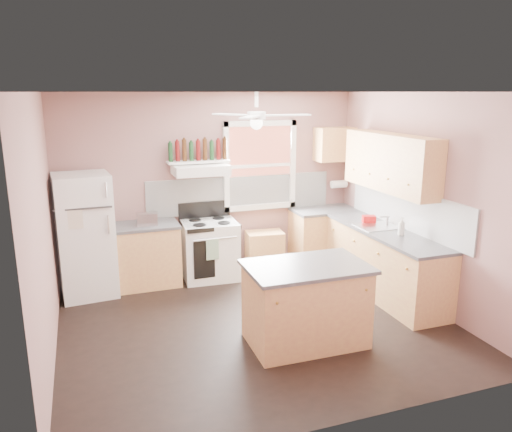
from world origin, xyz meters
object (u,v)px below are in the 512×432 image
object	(u,v)px
cart	(265,252)
island	(306,306)
stove	(210,250)
toaster	(147,219)
refrigerator	(85,236)

from	to	relation	value
cart	island	xyz separation A→B (m)	(-0.39, -2.35, 0.15)
stove	cart	bearing A→B (deg)	9.04
cart	island	world-z (taller)	island
toaster	stove	distance (m)	1.06
refrigerator	toaster	distance (m)	0.84
toaster	cart	distance (m)	1.93
refrigerator	island	bearing A→B (deg)	-49.97
toaster	island	world-z (taller)	toaster
cart	island	size ratio (longest dim) A/B	0.45
refrigerator	cart	world-z (taller)	refrigerator
refrigerator	cart	xyz separation A→B (m)	(2.61, 0.14, -0.55)
cart	refrigerator	bearing A→B (deg)	-171.19
stove	island	xyz separation A→B (m)	(0.50, -2.27, 0.00)
cart	stove	bearing A→B (deg)	-168.64
toaster	cart	xyz separation A→B (m)	(1.79, 0.15, -0.71)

